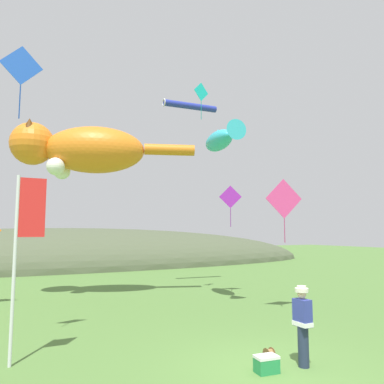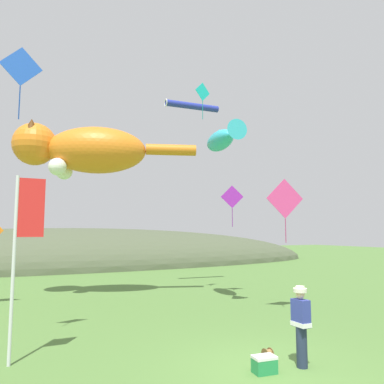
{
  "view_description": "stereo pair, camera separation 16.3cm",
  "coord_description": "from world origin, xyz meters",
  "px_view_note": "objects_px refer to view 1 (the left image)",
  "views": [
    {
      "loc": [
        -5.48,
        -6.79,
        3.0
      ],
      "look_at": [
        0.0,
        4.0,
        4.29
      ],
      "focal_mm": 35.0,
      "sensor_mm": 36.0,
      "label": 1
    },
    {
      "loc": [
        -5.33,
        -6.86,
        3.0
      ],
      "look_at": [
        0.0,
        4.0,
        4.29
      ],
      "focal_mm": 35.0,
      "sensor_mm": 36.0,
      "label": 2
    }
  ],
  "objects_px": {
    "picnic_cooler": "(267,364)",
    "festival_banner_pole": "(23,239)",
    "kite_diamond_teal": "(201,92)",
    "kite_spool": "(269,354)",
    "kite_giant_cat": "(82,150)",
    "kite_diamond_blue": "(21,66)",
    "festival_attendant": "(303,323)",
    "kite_tube_streamer": "(190,106)",
    "kite_fish_windsock": "(222,139)",
    "kite_diamond_violet": "(230,197)",
    "kite_diamond_pink": "(284,199)"
  },
  "relations": [
    {
      "from": "festival_attendant",
      "to": "kite_diamond_teal",
      "type": "distance_m",
      "value": 12.3
    },
    {
      "from": "kite_giant_cat",
      "to": "kite_diamond_blue",
      "type": "bearing_deg",
      "value": -111.96
    },
    {
      "from": "festival_banner_pole",
      "to": "kite_fish_windsock",
      "type": "relative_size",
      "value": 1.36
    },
    {
      "from": "kite_tube_streamer",
      "to": "kite_diamond_pink",
      "type": "bearing_deg",
      "value": -86.42
    },
    {
      "from": "kite_tube_streamer",
      "to": "kite_diamond_violet",
      "type": "height_order",
      "value": "kite_tube_streamer"
    },
    {
      "from": "kite_tube_streamer",
      "to": "kite_diamond_teal",
      "type": "relative_size",
      "value": 1.75
    },
    {
      "from": "picnic_cooler",
      "to": "kite_diamond_blue",
      "type": "distance_m",
      "value": 9.43
    },
    {
      "from": "picnic_cooler",
      "to": "kite_diamond_violet",
      "type": "distance_m",
      "value": 10.65
    },
    {
      "from": "kite_diamond_pink",
      "to": "kite_fish_windsock",
      "type": "bearing_deg",
      "value": 120.17
    },
    {
      "from": "kite_diamond_pink",
      "to": "kite_diamond_violet",
      "type": "height_order",
      "value": "kite_diamond_violet"
    },
    {
      "from": "festival_attendant",
      "to": "kite_spool",
      "type": "xyz_separation_m",
      "value": [
        -0.38,
        0.74,
        -0.82
      ]
    },
    {
      "from": "picnic_cooler",
      "to": "festival_banner_pole",
      "type": "xyz_separation_m",
      "value": [
        -4.75,
        2.88,
        2.66
      ]
    },
    {
      "from": "kite_diamond_pink",
      "to": "festival_attendant",
      "type": "bearing_deg",
      "value": -127.24
    },
    {
      "from": "kite_diamond_blue",
      "to": "kite_diamond_teal",
      "type": "distance_m",
      "value": 9.5
    },
    {
      "from": "kite_diamond_blue",
      "to": "festival_attendant",
      "type": "bearing_deg",
      "value": -32.56
    },
    {
      "from": "kite_tube_streamer",
      "to": "kite_fish_windsock",
      "type": "bearing_deg",
      "value": -100.46
    },
    {
      "from": "kite_tube_streamer",
      "to": "kite_diamond_blue",
      "type": "distance_m",
      "value": 12.05
    },
    {
      "from": "festival_attendant",
      "to": "festival_banner_pole",
      "type": "height_order",
      "value": "festival_banner_pole"
    },
    {
      "from": "kite_giant_cat",
      "to": "picnic_cooler",
      "type": "bearing_deg",
      "value": -79.25
    },
    {
      "from": "kite_giant_cat",
      "to": "kite_diamond_violet",
      "type": "xyz_separation_m",
      "value": [
        6.66,
        -2.34,
        -2.13
      ]
    },
    {
      "from": "kite_diamond_teal",
      "to": "kite_giant_cat",
      "type": "bearing_deg",
      "value": 154.25
    },
    {
      "from": "festival_attendant",
      "to": "kite_diamond_teal",
      "type": "relative_size",
      "value": 0.98
    },
    {
      "from": "festival_banner_pole",
      "to": "kite_diamond_blue",
      "type": "height_order",
      "value": "kite_diamond_blue"
    },
    {
      "from": "festival_banner_pole",
      "to": "picnic_cooler",
      "type": "bearing_deg",
      "value": -31.2
    },
    {
      "from": "festival_banner_pole",
      "to": "kite_diamond_teal",
      "type": "distance_m",
      "value": 11.66
    },
    {
      "from": "kite_diamond_pink",
      "to": "kite_diamond_teal",
      "type": "relative_size",
      "value": 1.34
    },
    {
      "from": "kite_diamond_blue",
      "to": "kite_diamond_teal",
      "type": "bearing_deg",
      "value": 30.92
    },
    {
      "from": "kite_diamond_violet",
      "to": "kite_diamond_blue",
      "type": "bearing_deg",
      "value": -153.21
    },
    {
      "from": "kite_fish_windsock",
      "to": "kite_diamond_violet",
      "type": "height_order",
      "value": "kite_fish_windsock"
    },
    {
      "from": "kite_fish_windsock",
      "to": "kite_diamond_violet",
      "type": "bearing_deg",
      "value": 49.17
    },
    {
      "from": "kite_diamond_blue",
      "to": "kite_diamond_pink",
      "type": "bearing_deg",
      "value": 3.96
    },
    {
      "from": "festival_attendant",
      "to": "festival_banner_pole",
      "type": "bearing_deg",
      "value": 152.49
    },
    {
      "from": "kite_spool",
      "to": "picnic_cooler",
      "type": "height_order",
      "value": "picnic_cooler"
    },
    {
      "from": "festival_banner_pole",
      "to": "kite_tube_streamer",
      "type": "height_order",
      "value": "kite_tube_streamer"
    },
    {
      "from": "festival_banner_pole",
      "to": "kite_diamond_violet",
      "type": "xyz_separation_m",
      "value": [
        9.35,
        5.61,
        1.83
      ]
    },
    {
      "from": "kite_spool",
      "to": "kite_diamond_violet",
      "type": "xyz_separation_m",
      "value": [
        4.02,
        7.85,
        4.53
      ]
    },
    {
      "from": "kite_spool",
      "to": "festival_banner_pole",
      "type": "bearing_deg",
      "value": 157.26
    },
    {
      "from": "kite_spool",
      "to": "festival_banner_pole",
      "type": "height_order",
      "value": "festival_banner_pole"
    },
    {
      "from": "picnic_cooler",
      "to": "kite_tube_streamer",
      "type": "height_order",
      "value": "kite_tube_streamer"
    },
    {
      "from": "festival_attendant",
      "to": "kite_diamond_violet",
      "type": "bearing_deg",
      "value": 67.02
    },
    {
      "from": "festival_attendant",
      "to": "picnic_cooler",
      "type": "relative_size",
      "value": 3.4
    },
    {
      "from": "festival_banner_pole",
      "to": "kite_diamond_blue",
      "type": "bearing_deg",
      "value": 103.66
    },
    {
      "from": "picnic_cooler",
      "to": "festival_banner_pole",
      "type": "relative_size",
      "value": 0.12
    },
    {
      "from": "kite_fish_windsock",
      "to": "kite_diamond_blue",
      "type": "xyz_separation_m",
      "value": [
        -7.92,
        -2.94,
        0.37
      ]
    },
    {
      "from": "kite_giant_cat",
      "to": "kite_diamond_blue",
      "type": "xyz_separation_m",
      "value": [
        -2.89,
        -7.16,
        0.53
      ]
    },
    {
      "from": "kite_spool",
      "to": "festival_banner_pole",
      "type": "xyz_separation_m",
      "value": [
        -5.33,
        2.23,
        2.7
      ]
    },
    {
      "from": "picnic_cooler",
      "to": "kite_diamond_blue",
      "type": "xyz_separation_m",
      "value": [
        -4.94,
        3.67,
        7.14
      ]
    },
    {
      "from": "kite_spool",
      "to": "picnic_cooler",
      "type": "relative_size",
      "value": 0.52
    },
    {
      "from": "kite_spool",
      "to": "festival_banner_pole",
      "type": "relative_size",
      "value": 0.06
    },
    {
      "from": "kite_diamond_violet",
      "to": "kite_giant_cat",
      "type": "bearing_deg",
      "value": 160.64
    }
  ]
}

